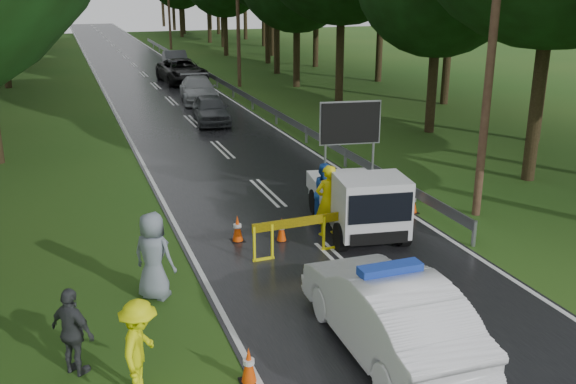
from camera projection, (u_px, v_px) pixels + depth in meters
name	position (u px, v px, depth m)	size (l,w,h in m)	color
ground	(344.00, 266.00, 15.55)	(160.00, 160.00, 0.00)	#1E4B15
road	(156.00, 86.00, 42.38)	(7.00, 140.00, 0.02)	black
guardrail	(211.00, 76.00, 43.10)	(0.12, 60.06, 0.70)	gray
utility_pole_near	(493.00, 40.00, 17.42)	(1.40, 0.24, 10.00)	#442B1F
utility_pole_mid	(238.00, 7.00, 40.68)	(1.40, 0.24, 10.00)	#442B1F
police_sedan	(388.00, 312.00, 11.76)	(1.77, 4.84, 1.74)	white
work_truck	(359.00, 200.00, 17.44)	(2.48, 4.48, 3.39)	gray
barrier	(298.00, 227.00, 15.95)	(2.43, 0.15, 1.00)	#FBF00D
officer	(328.00, 201.00, 17.16)	(0.72, 0.47, 1.97)	yellow
civilian	(325.00, 193.00, 18.21)	(0.84, 0.65, 1.73)	blue
bystander_left	(140.00, 349.00, 10.46)	(1.11, 0.64, 1.72)	#F5FF0D
bystander_mid	(73.00, 332.00, 11.06)	(0.95, 0.40, 1.63)	#383B3F
bystander_right	(153.00, 256.00, 13.71)	(0.96, 0.62, 1.96)	gray
queue_car_first	(211.00, 109.00, 31.13)	(1.59, 3.94, 1.34)	#414449
queue_car_second	(198.00, 89.00, 36.71)	(1.95, 4.79, 1.39)	#9A9CA1
queue_car_third	(182.00, 71.00, 43.54)	(2.66, 5.76, 1.60)	black
queue_car_fourth	(175.00, 61.00, 49.12)	(1.64, 4.70, 1.55)	#3C3F43
cone_near_left	(249.00, 366.00, 10.94)	(0.32, 0.32, 0.68)	black
cone_center	(281.00, 230.00, 16.95)	(0.31, 0.31, 0.66)	black
cone_far	(335.00, 200.00, 19.26)	(0.31, 0.31, 0.66)	black
cone_left_mid	(237.00, 229.00, 16.92)	(0.35, 0.35, 0.74)	black
cone_right	(413.00, 202.00, 19.03)	(0.32, 0.32, 0.68)	black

